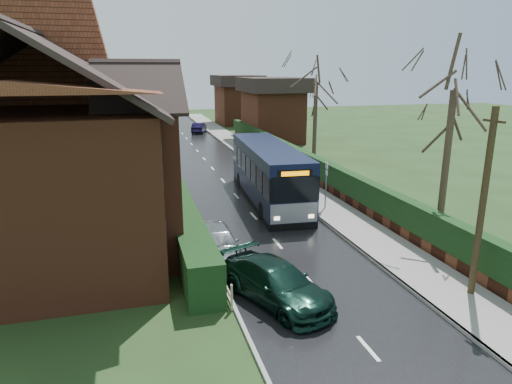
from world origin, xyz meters
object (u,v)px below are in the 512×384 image
object	(u,v)px
car_green	(277,283)
brick_house	(60,143)
bus	(269,174)
car_silver	(217,242)
telegraph_pole	(482,205)
bus_stop_sign	(326,179)

from	to	relation	value
car_green	brick_house	bearing A→B (deg)	111.98
bus	brick_house	bearing A→B (deg)	-155.86
car_silver	telegraph_pole	distance (m)	9.71
bus_stop_sign	telegraph_pole	world-z (taller)	telegraph_pole
car_silver	car_green	xyz separation A→B (m)	(1.20, -4.05, -0.01)
bus	car_silver	size ratio (longest dim) A/B	2.74
brick_house	car_silver	bearing A→B (deg)	-30.60
car_silver	brick_house	bearing A→B (deg)	148.74
bus	car_green	size ratio (longest dim) A/B	2.38
brick_house	telegraph_pole	world-z (taller)	brick_house
bus_stop_sign	telegraph_pole	xyz separation A→B (m)	(0.80, -10.22, 1.45)
brick_house	bus_stop_sign	xyz separation A→B (m)	(12.73, 1.22, -2.63)
bus	telegraph_pole	xyz separation A→B (m)	(3.19, -12.85, 1.61)
car_silver	bus_stop_sign	xyz separation A→B (m)	(6.80, 4.73, 1.08)
bus	bus_stop_sign	distance (m)	3.56
car_silver	telegraph_pole	xyz separation A→B (m)	(7.60, -5.49, 2.54)
bus	bus_stop_sign	world-z (taller)	bus
brick_house	bus	size ratio (longest dim) A/B	1.37
telegraph_pole	bus_stop_sign	bearing A→B (deg)	90.88
car_green	telegraph_pole	world-z (taller)	telegraph_pole
brick_house	car_green	world-z (taller)	brick_house
car_silver	telegraph_pole	size ratio (longest dim) A/B	0.62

